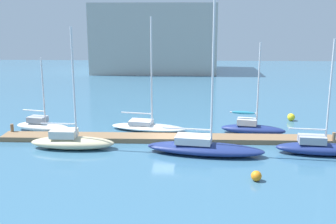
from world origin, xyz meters
TOP-DOWN VIEW (x-y plane):
  - ground_plane at (0.00, 0.00)m, footprint 120.00×120.00m
  - dock_pier at (0.00, 0.00)m, footprint 27.92×1.90m
  - dock_piling_near_end at (-13.56, 0.80)m, footprint 0.28×0.28m
  - dock_piling_far_end at (13.56, -0.80)m, footprint 0.28×0.28m
  - sailboat_0 at (-11.42, 2.39)m, footprint 5.56×2.88m
  - sailboat_1 at (-7.49, -2.39)m, footprint 6.72×2.19m
  - sailboat_2 at (-1.92, 3.11)m, footprint 7.19×3.28m
  - sailboat_3 at (2.92, -3.39)m, footprint 9.19×3.70m
  - sailboat_4 at (7.46, 2.24)m, footprint 5.83×2.67m
  - sailboat_5 at (11.69, -3.12)m, footprint 6.76×2.55m
  - mooring_buoy_yellow at (12.10, 7.10)m, footprint 0.74×0.74m
  - mooring_buoy_orange at (6.06, -8.49)m, footprint 0.69×0.69m
  - harbor_building_distant at (-3.99, 43.46)m, footprint 21.73×13.15m

SIDE VIEW (x-z plane):
  - ground_plane at x=0.00m, z-range 0.00..0.00m
  - dock_pier at x=0.00m, z-range 0.00..0.41m
  - mooring_buoy_orange at x=6.06m, z-range 0.00..0.69m
  - mooring_buoy_yellow at x=12.10m, z-range 0.00..0.74m
  - sailboat_2 at x=-1.92m, z-range -4.66..5.55m
  - sailboat_0 at x=-11.42m, z-range -2.80..3.88m
  - dock_piling_near_end at x=-13.56m, z-range 0.00..1.08m
  - dock_piling_far_end at x=13.56m, z-range 0.00..1.08m
  - sailboat_5 at x=11.69m, z-range -3.77..4.95m
  - sailboat_4 at x=7.46m, z-range -3.45..4.63m
  - sailboat_1 at x=-7.49m, z-range -4.14..5.38m
  - sailboat_3 at x=2.92m, z-range -6.39..7.63m
  - harbor_building_distant at x=-3.99m, z-range 0.00..12.09m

